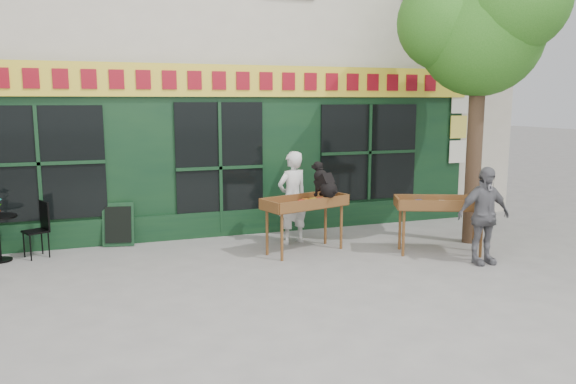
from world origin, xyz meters
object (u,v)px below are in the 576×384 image
at_px(man_right, 484,216).
at_px(woman, 292,198).
at_px(dog, 325,179).
at_px(book_cart_center, 305,206).
at_px(book_cart_right, 441,207).

bearing_deg(man_right, woman, 140.13).
bearing_deg(dog, woman, 99.92).
bearing_deg(dog, man_right, -53.12).
xyz_separation_m(woman, man_right, (2.47, -2.26, -0.06)).
height_order(book_cart_center, dog, dog).
distance_m(book_cart_center, book_cart_right, 2.33).
xyz_separation_m(book_cart_center, woman, (0.00, 0.65, 0.04)).
relative_size(dog, woman, 0.35).
bearing_deg(book_cart_right, woman, 167.73).
relative_size(book_cart_center, man_right, 1.01).
bearing_deg(book_cart_center, man_right, -49.85).
height_order(book_cart_center, woman, woman).
height_order(dog, man_right, man_right).
bearing_deg(book_cart_right, book_cart_center, -179.07).
relative_size(dog, man_right, 0.38).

